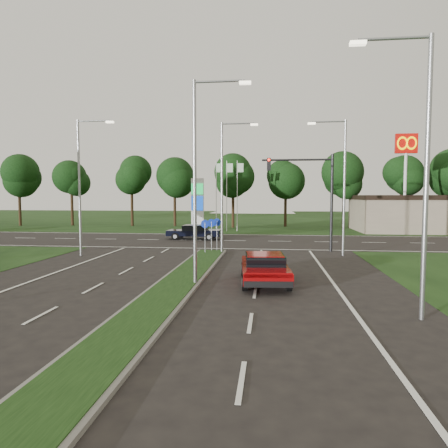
# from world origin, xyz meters

# --- Properties ---
(ground) EXTENTS (160.00, 160.00, 0.00)m
(ground) POSITION_xyz_m (0.00, 0.00, 0.00)
(ground) COLOR black
(ground) RESTS_ON ground
(verge_far) EXTENTS (160.00, 50.00, 0.02)m
(verge_far) POSITION_xyz_m (0.00, 55.00, 0.00)
(verge_far) COLOR black
(verge_far) RESTS_ON ground
(cross_road) EXTENTS (160.00, 12.00, 0.02)m
(cross_road) POSITION_xyz_m (0.00, 24.00, 0.00)
(cross_road) COLOR black
(cross_road) RESTS_ON ground
(median_kerb) EXTENTS (2.00, 26.00, 0.12)m
(median_kerb) POSITION_xyz_m (0.00, 4.00, 0.06)
(median_kerb) COLOR slate
(median_kerb) RESTS_ON ground
(commercial_building) EXTENTS (16.00, 9.00, 4.00)m
(commercial_building) POSITION_xyz_m (22.00, 36.00, 2.00)
(commercial_building) COLOR gray
(commercial_building) RESTS_ON ground
(streetlight_median_near) EXTENTS (2.53, 0.22, 9.00)m
(streetlight_median_near) POSITION_xyz_m (1.00, 6.00, 5.08)
(streetlight_median_near) COLOR gray
(streetlight_median_near) RESTS_ON ground
(streetlight_median_far) EXTENTS (2.53, 0.22, 9.00)m
(streetlight_median_far) POSITION_xyz_m (1.00, 16.00, 5.08)
(streetlight_median_far) COLOR gray
(streetlight_median_far) RESTS_ON ground
(streetlight_left_far) EXTENTS (2.53, 0.22, 9.00)m
(streetlight_left_far) POSITION_xyz_m (-8.30, 14.00, 5.08)
(streetlight_left_far) COLOR gray
(streetlight_left_far) RESTS_ON ground
(streetlight_right_far) EXTENTS (2.53, 0.22, 9.00)m
(streetlight_right_far) POSITION_xyz_m (8.80, 16.00, 5.08)
(streetlight_right_far) COLOR gray
(streetlight_right_far) RESTS_ON ground
(streetlight_right_near) EXTENTS (2.53, 0.22, 9.00)m
(streetlight_right_near) POSITION_xyz_m (8.80, 2.00, 5.08)
(streetlight_right_near) COLOR gray
(streetlight_right_near) RESTS_ON ground
(traffic_signal) EXTENTS (5.10, 0.42, 7.00)m
(traffic_signal) POSITION_xyz_m (7.19, 18.00, 4.65)
(traffic_signal) COLOR black
(traffic_signal) RESTS_ON ground
(median_signs) EXTENTS (1.16, 1.76, 2.38)m
(median_signs) POSITION_xyz_m (0.00, 16.40, 1.71)
(median_signs) COLOR gray
(median_signs) RESTS_ON ground
(gas_pylon) EXTENTS (5.80, 1.26, 8.00)m
(gas_pylon) POSITION_xyz_m (-3.79, 33.05, 3.20)
(gas_pylon) COLOR silver
(gas_pylon) RESTS_ON ground
(mcdonalds_sign) EXTENTS (2.20, 0.47, 10.40)m
(mcdonalds_sign) POSITION_xyz_m (18.00, 31.97, 7.99)
(mcdonalds_sign) COLOR silver
(mcdonalds_sign) RESTS_ON ground
(treeline_far) EXTENTS (6.00, 6.00, 9.90)m
(treeline_far) POSITION_xyz_m (0.10, 39.93, 6.83)
(treeline_far) COLOR black
(treeline_far) RESTS_ON ground
(red_sedan) EXTENTS (2.40, 5.09, 1.36)m
(red_sedan) POSITION_xyz_m (3.87, 6.94, 0.73)
(red_sedan) COLOR #98080A
(red_sedan) RESTS_ON ground
(navy_sedan) EXTENTS (4.94, 2.18, 1.34)m
(navy_sedan) POSITION_xyz_m (-2.78, 24.77, 0.72)
(navy_sedan) COLOR black
(navy_sedan) RESTS_ON ground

